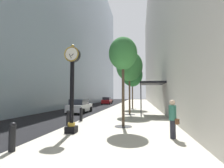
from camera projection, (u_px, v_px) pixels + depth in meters
The scene contains 15 objects.
ground_plane at pixel (113, 107), 29.14m from camera, with size 110.00×110.00×0.00m, color black.
sidewalk_right at pixel (134, 106), 31.50m from camera, with size 7.15×80.00×0.14m, color beige.
building_block_left at pixel (62, 17), 35.16m from camera, with size 9.00×80.00×37.13m.
building_block_right at pixel (177, 25), 31.12m from camera, with size 9.00×80.00×30.41m.
street_clock at pixel (72, 83), 9.03m from camera, with size 0.84×0.55×4.79m.
bollard_nearest at pixel (12, 136), 5.96m from camera, with size 0.24×0.24×1.04m.
bollard_third at pixel (68, 118), 10.59m from camera, with size 0.24×0.24×1.04m.
bollard_fourth at pixel (81, 114), 12.90m from camera, with size 0.24×0.24×1.04m.
street_tree_near at pixel (123, 54), 10.86m from camera, with size 1.85×1.85×5.78m.
street_tree_mid_near at pixel (129, 66), 17.31m from camera, with size 2.73×2.73×6.56m.
street_tree_mid_far at pixel (132, 75), 23.74m from camera, with size 2.89×2.89×6.49m.
pedestrian_walking at pixel (173, 118), 7.74m from camera, with size 0.52×0.49×1.78m.
storefront_awning at pixel (151, 84), 17.10m from camera, with size 2.40×3.60×3.30m.
car_red_near at pixel (107, 101), 38.36m from camera, with size 2.01×4.22×1.60m.
car_white_mid at pixel (80, 106), 19.87m from camera, with size 2.10×4.37×1.64m.
Camera 1 is at (4.76, -1.95, 2.16)m, focal length 26.75 mm.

